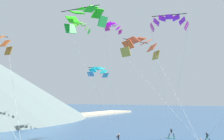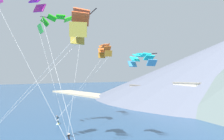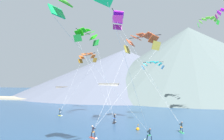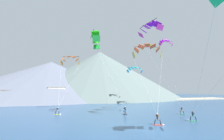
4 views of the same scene
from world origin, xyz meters
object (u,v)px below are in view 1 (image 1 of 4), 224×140
object	(u,v)px
parafoil_kite_distant_low_drift	(80,26)
parafoil_kite_distant_high_outer	(98,71)
kitesurfer_far_left	(170,135)
parafoil_kite_near_lead	(85,17)
parafoil_kite_distant_mid_solo	(113,27)
parafoil_kite_far_left	(169,22)
parafoil_kite_far_right	(140,46)
kitesurfer_near_trail	(206,140)

from	to	relation	value
parafoil_kite_distant_low_drift	parafoil_kite_distant_high_outer	bearing A→B (deg)	-136.88
kitesurfer_far_left	parafoil_kite_distant_high_outer	xyz separation A→B (m)	(-5.37, 10.96, 10.90)
parafoil_kite_near_lead	parafoil_kite_distant_high_outer	distance (m)	15.12
kitesurfer_far_left	parafoil_kite_distant_high_outer	size ratio (longest dim) A/B	0.36
parafoil_kite_distant_mid_solo	parafoil_kite_far_left	bearing A→B (deg)	-136.06
kitesurfer_far_left	parafoil_kite_distant_mid_solo	world-z (taller)	parafoil_kite_distant_mid_solo
parafoil_kite_near_lead	parafoil_kite_distant_high_outer	xyz separation A→B (m)	(12.91, 5.22, -5.89)
parafoil_kite_far_right	parafoil_kite_distant_mid_solo	size ratio (longest dim) A/B	2.86
parafoil_kite_distant_low_drift	parafoil_kite_distant_mid_solo	xyz separation A→B (m)	(3.18, -6.72, -0.07)
parafoil_kite_near_lead	parafoil_kite_distant_mid_solo	size ratio (longest dim) A/B	3.29
parafoil_kite_distant_low_drift	parafoil_kite_distant_mid_solo	size ratio (longest dim) A/B	0.97
parafoil_kite_far_right	parafoil_kite_distant_high_outer	bearing A→B (deg)	82.74
parafoil_kite_far_left	kitesurfer_near_trail	bearing A→B (deg)	-37.74
kitesurfer_near_trail	kitesurfer_far_left	xyz separation A→B (m)	(4.13, 6.67, -0.04)
parafoil_kite_far_right	kitesurfer_near_trail	bearing A→B (deg)	-76.30
parafoil_kite_far_right	parafoil_kite_near_lead	bearing A→B (deg)	165.72
kitesurfer_far_left	parafoil_kite_distant_mid_solo	distance (m)	29.30
kitesurfer_near_trail	parafoil_kite_near_lead	world-z (taller)	parafoil_kite_near_lead
kitesurfer_near_trail	parafoil_kite_distant_high_outer	world-z (taller)	parafoil_kite_distant_high_outer
parafoil_kite_far_left	parafoil_kite_far_right	distance (m)	6.70
parafoil_kite_distant_high_outer	kitesurfer_far_left	bearing A→B (deg)	-63.89
parafoil_kite_far_right	parafoil_kite_distant_low_drift	xyz separation A→B (m)	(13.53, 19.93, 7.97)
kitesurfer_near_trail	parafoil_kite_far_left	xyz separation A→B (m)	(-5.00, 3.87, 17.08)
kitesurfer_far_left	parafoil_kite_far_left	size ratio (longest dim) A/B	0.10
kitesurfer_near_trail	kitesurfer_far_left	size ratio (longest dim) A/B	1.00
parafoil_kite_far_left	parafoil_kite_distant_mid_solo	distance (m)	27.48
parafoil_kite_distant_high_outer	parafoil_kite_distant_mid_solo	bearing A→B (deg)	17.58
kitesurfer_near_trail	parafoil_kite_far_right	bearing A→B (deg)	103.70
parafoil_kite_distant_mid_solo	kitesurfer_far_left	bearing A→B (deg)	-122.87
kitesurfer_near_trail	parafoil_kite_distant_low_drift	size ratio (longest dim) A/B	0.35
kitesurfer_far_left	parafoil_kite_distant_high_outer	distance (m)	16.37
kitesurfer_near_trail	parafoil_kite_distant_high_outer	bearing A→B (deg)	94.02
parafoil_kite_far_right	parafoil_kite_distant_low_drift	world-z (taller)	parafoil_kite_distant_low_drift
kitesurfer_near_trail	kitesurfer_far_left	world-z (taller)	kitesurfer_near_trail
parafoil_kite_near_lead	parafoil_kite_far_right	xyz separation A→B (m)	(11.86, -3.02, -2.36)
kitesurfer_far_left	kitesurfer_near_trail	bearing A→B (deg)	-121.81
parafoil_kite_near_lead	parafoil_kite_far_left	bearing A→B (deg)	-43.01
kitesurfer_far_left	parafoil_kite_distant_mid_solo	xyz separation A→B (m)	(10.29, 15.92, 22.33)
parafoil_kite_near_lead	parafoil_kite_distant_high_outer	bearing A→B (deg)	22.03
parafoil_kite_near_lead	parafoil_kite_far_right	world-z (taller)	parafoil_kite_near_lead
parafoil_kite_near_lead	kitesurfer_near_trail	bearing A→B (deg)	-41.24
parafoil_kite_distant_high_outer	kitesurfer_near_trail	bearing A→B (deg)	-85.98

